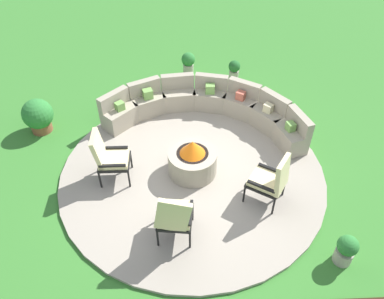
{
  "coord_description": "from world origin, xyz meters",
  "views": [
    {
      "loc": [
        -0.24,
        -5.25,
        5.43
      ],
      "look_at": [
        0.0,
        0.2,
        0.45
      ],
      "focal_mm": 36.03,
      "sensor_mm": 36.0,
      "label": 1
    }
  ],
  "objects_px": {
    "curved_stone_bench": "(207,108)",
    "lounge_chair_front_right": "(174,216)",
    "potted_plant_0": "(188,63)",
    "potted_plant_1": "(346,249)",
    "lounge_chair_front_left": "(109,156)",
    "potted_plant_2": "(234,71)",
    "fire_pit": "(192,160)",
    "potted_plant_3": "(38,115)",
    "lounge_chair_back_left": "(272,179)"
  },
  "relations": [
    {
      "from": "potted_plant_3",
      "to": "lounge_chair_front_left",
      "type": "bearing_deg",
      "value": -42.36
    },
    {
      "from": "lounge_chair_front_right",
      "to": "potted_plant_0",
      "type": "relative_size",
      "value": 1.76
    },
    {
      "from": "curved_stone_bench",
      "to": "potted_plant_1",
      "type": "height_order",
      "value": "curved_stone_bench"
    },
    {
      "from": "potted_plant_1",
      "to": "lounge_chair_front_left",
      "type": "bearing_deg",
      "value": 153.15
    },
    {
      "from": "lounge_chair_front_right",
      "to": "potted_plant_0",
      "type": "distance_m",
      "value": 5.17
    },
    {
      "from": "potted_plant_0",
      "to": "potted_plant_2",
      "type": "height_order",
      "value": "potted_plant_0"
    },
    {
      "from": "fire_pit",
      "to": "potted_plant_0",
      "type": "xyz_separation_m",
      "value": [
        0.05,
        3.65,
        -0.0
      ]
    },
    {
      "from": "lounge_chair_back_left",
      "to": "potted_plant_1",
      "type": "distance_m",
      "value": 1.59
    },
    {
      "from": "lounge_chair_front_left",
      "to": "potted_plant_3",
      "type": "bearing_deg",
      "value": -132.24
    },
    {
      "from": "curved_stone_bench",
      "to": "lounge_chair_front_right",
      "type": "xyz_separation_m",
      "value": [
        -0.74,
        -3.15,
        0.24
      ]
    },
    {
      "from": "potted_plant_3",
      "to": "potted_plant_0",
      "type": "bearing_deg",
      "value": 33.27
    },
    {
      "from": "lounge_chair_front_right",
      "to": "potted_plant_1",
      "type": "bearing_deg",
      "value": -4.21
    },
    {
      "from": "curved_stone_bench",
      "to": "lounge_chair_front_left",
      "type": "relative_size",
      "value": 4.1
    },
    {
      "from": "potted_plant_2",
      "to": "potted_plant_0",
      "type": "bearing_deg",
      "value": 161.2
    },
    {
      "from": "curved_stone_bench",
      "to": "lounge_chair_front_left",
      "type": "xyz_separation_m",
      "value": [
        -1.93,
        -1.73,
        0.23
      ]
    },
    {
      "from": "lounge_chair_front_left",
      "to": "potted_plant_2",
      "type": "bearing_deg",
      "value": 140.82
    },
    {
      "from": "fire_pit",
      "to": "lounge_chair_front_left",
      "type": "relative_size",
      "value": 0.89
    },
    {
      "from": "lounge_chair_front_left",
      "to": "lounge_chair_front_right",
      "type": "xyz_separation_m",
      "value": [
        1.19,
        -1.41,
        0.01
      ]
    },
    {
      "from": "potted_plant_1",
      "to": "potted_plant_3",
      "type": "bearing_deg",
      "value": 147.7
    },
    {
      "from": "potted_plant_0",
      "to": "potted_plant_1",
      "type": "relative_size",
      "value": 1.11
    },
    {
      "from": "lounge_chair_front_right",
      "to": "potted_plant_0",
      "type": "height_order",
      "value": "lounge_chair_front_right"
    },
    {
      "from": "lounge_chair_front_left",
      "to": "potted_plant_3",
      "type": "xyz_separation_m",
      "value": [
        -1.72,
        1.57,
        -0.2
      ]
    },
    {
      "from": "potted_plant_1",
      "to": "potted_plant_3",
      "type": "xyz_separation_m",
      "value": [
        -5.54,
        3.5,
        0.1
      ]
    },
    {
      "from": "potted_plant_1",
      "to": "potted_plant_3",
      "type": "height_order",
      "value": "potted_plant_3"
    },
    {
      "from": "curved_stone_bench",
      "to": "fire_pit",
      "type": "bearing_deg",
      "value": -103.49
    },
    {
      "from": "fire_pit",
      "to": "curved_stone_bench",
      "type": "relative_size",
      "value": 0.22
    },
    {
      "from": "fire_pit",
      "to": "lounge_chair_front_left",
      "type": "bearing_deg",
      "value": -176.61
    },
    {
      "from": "lounge_chair_front_right",
      "to": "lounge_chair_back_left",
      "type": "height_order",
      "value": "lounge_chair_front_right"
    },
    {
      "from": "potted_plant_2",
      "to": "fire_pit",
      "type": "bearing_deg",
      "value": -110.25
    },
    {
      "from": "lounge_chair_front_left",
      "to": "potted_plant_3",
      "type": "height_order",
      "value": "lounge_chair_front_left"
    },
    {
      "from": "potted_plant_1",
      "to": "potted_plant_2",
      "type": "relative_size",
      "value": 0.95
    },
    {
      "from": "lounge_chair_front_left",
      "to": "potted_plant_0",
      "type": "relative_size",
      "value": 1.64
    },
    {
      "from": "fire_pit",
      "to": "lounge_chair_back_left",
      "type": "relative_size",
      "value": 0.88
    },
    {
      "from": "potted_plant_0",
      "to": "potted_plant_1",
      "type": "xyz_separation_m",
      "value": [
        2.23,
        -5.67,
        -0.05
      ]
    },
    {
      "from": "potted_plant_1",
      "to": "potted_plant_2",
      "type": "distance_m",
      "value": 5.39
    },
    {
      "from": "potted_plant_1",
      "to": "lounge_chair_back_left",
      "type": "bearing_deg",
      "value": 127.68
    },
    {
      "from": "lounge_chair_back_left",
      "to": "potted_plant_3",
      "type": "xyz_separation_m",
      "value": [
        -4.58,
        2.26,
        -0.2
      ]
    },
    {
      "from": "fire_pit",
      "to": "potted_plant_3",
      "type": "relative_size",
      "value": 1.2
    },
    {
      "from": "lounge_chair_front_left",
      "to": "potted_plant_0",
      "type": "height_order",
      "value": "lounge_chair_front_left"
    },
    {
      "from": "fire_pit",
      "to": "lounge_chair_front_left",
      "type": "xyz_separation_m",
      "value": [
        -1.54,
        -0.09,
        0.25
      ]
    },
    {
      "from": "lounge_chair_back_left",
      "to": "potted_plant_2",
      "type": "distance_m",
      "value": 4.06
    },
    {
      "from": "fire_pit",
      "to": "potted_plant_3",
      "type": "distance_m",
      "value": 3.58
    },
    {
      "from": "curved_stone_bench",
      "to": "potted_plant_0",
      "type": "distance_m",
      "value": 2.03
    },
    {
      "from": "potted_plant_0",
      "to": "potted_plant_3",
      "type": "height_order",
      "value": "potted_plant_3"
    },
    {
      "from": "fire_pit",
      "to": "potted_plant_0",
      "type": "height_order",
      "value": "fire_pit"
    },
    {
      "from": "lounge_chair_front_right",
      "to": "lounge_chair_front_left",
      "type": "bearing_deg",
      "value": 136.95
    },
    {
      "from": "curved_stone_bench",
      "to": "lounge_chair_front_right",
      "type": "bearing_deg",
      "value": -103.3
    },
    {
      "from": "fire_pit",
      "to": "potted_plant_3",
      "type": "bearing_deg",
      "value": 155.62
    },
    {
      "from": "potted_plant_1",
      "to": "lounge_chair_front_right",
      "type": "bearing_deg",
      "value": 168.85
    },
    {
      "from": "potted_plant_3",
      "to": "potted_plant_1",
      "type": "bearing_deg",
      "value": -32.3
    }
  ]
}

